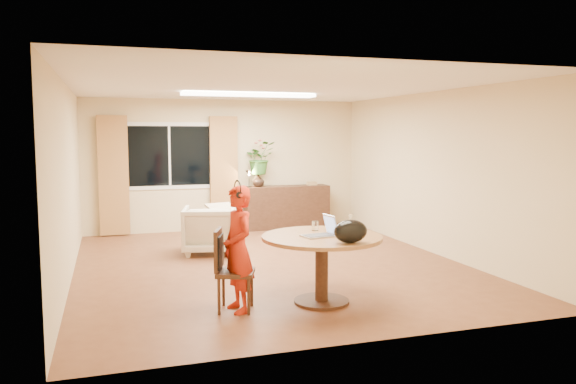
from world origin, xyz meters
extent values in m
plane|color=brown|center=(0.00, 0.00, 0.00)|extent=(6.50, 6.50, 0.00)
plane|color=white|center=(0.00, 0.00, 2.60)|extent=(6.50, 6.50, 0.00)
plane|color=#D3BC89|center=(0.00, 3.25, 1.30)|extent=(5.50, 0.00, 5.50)
plane|color=#D3BC89|center=(-2.75, 0.00, 1.30)|extent=(0.00, 6.50, 6.50)
plane|color=#D3BC89|center=(2.75, 0.00, 1.30)|extent=(0.00, 6.50, 6.50)
cube|color=white|center=(-1.10, 3.23, 1.50)|extent=(1.70, 0.02, 1.30)
cube|color=black|center=(-1.10, 3.22, 1.50)|extent=(1.55, 0.01, 1.15)
cube|color=white|center=(-1.10, 3.22, 1.50)|extent=(0.04, 0.01, 1.15)
cube|color=brown|center=(-2.15, 3.15, 1.15)|extent=(0.55, 0.08, 2.25)
cube|color=brown|center=(-0.05, 3.15, 1.15)|extent=(0.55, 0.08, 2.25)
cube|color=white|center=(0.00, 1.20, 2.57)|extent=(2.20, 0.35, 0.05)
cylinder|color=brown|center=(0.05, -1.97, 0.76)|extent=(1.37, 1.37, 0.04)
cylinder|color=#311C10|center=(0.05, -1.97, 0.37)|extent=(0.15, 0.15, 0.74)
cylinder|color=#311C10|center=(0.05, -1.97, 0.02)|extent=(0.63, 0.63, 0.03)
imported|color=red|center=(-0.92, -1.98, 0.69)|extent=(0.55, 0.41, 1.38)
imported|color=#C4B39B|center=(-0.71, 1.08, 0.38)|extent=(0.99, 1.01, 0.77)
cube|color=#311C10|center=(1.22, 3.01, 0.43)|extent=(1.74, 0.42, 0.87)
imported|color=black|center=(0.62, 3.01, 0.99)|extent=(0.29, 0.29, 0.25)
imported|color=#316F29|center=(0.64, 3.01, 1.45)|extent=(0.73, 0.69, 0.66)
camera|label=1|loc=(-2.23, -7.84, 1.94)|focal=35.00mm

